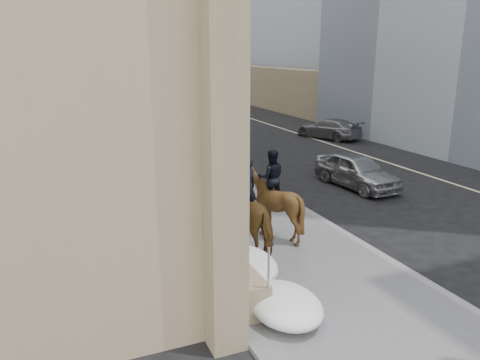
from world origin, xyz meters
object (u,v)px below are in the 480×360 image
pedestrian (243,200)px  mounted_horse_right (272,201)px  mounted_horse_left (253,214)px  car_silver (357,171)px  car_grey (329,129)px

pedestrian → mounted_horse_right: bearing=-77.2°
mounted_horse_left → pedestrian: bearing=-117.4°
mounted_horse_left → car_silver: mounted_horse_left is taller
mounted_horse_right → car_grey: mounted_horse_right is taller
pedestrian → car_silver: pedestrian is taller
mounted_horse_left → pedestrian: size_ratio=1.72×
car_grey → pedestrian: bearing=26.4°
car_silver → car_grey: 11.47m
car_silver → mounted_horse_left: bearing=-151.5°
mounted_horse_right → pedestrian: size_ratio=1.72×
mounted_horse_right → mounted_horse_left: bearing=53.5°
mounted_horse_right → car_silver: bearing=-130.2°
mounted_horse_right → pedestrian: bearing=-59.2°
car_silver → mounted_horse_right: bearing=-152.0°
mounted_horse_left → car_grey: size_ratio=0.60×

